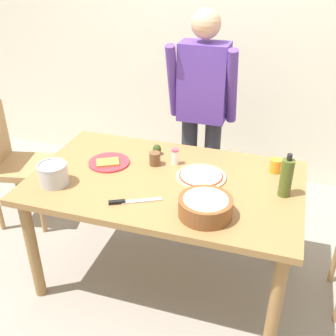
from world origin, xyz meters
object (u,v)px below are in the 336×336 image
plate_with_slice (109,162)px  cup_orange (276,166)px  person_cook (202,107)px  salt_shaker (175,156)px  pizza_raw_on_board (201,176)px  avocado (157,149)px  cup_small_brown (155,159)px  chair_wooden_left (12,159)px  chef_knife (129,201)px  popcorn_bowl (205,205)px  olive_oil_bottle (286,177)px  dining_table (166,192)px  steel_pot (53,174)px

plate_with_slice → cup_orange: 1.04m
person_cook → salt_shaker: (-0.04, -0.56, -0.13)m
pizza_raw_on_board → avocado: (-0.35, 0.21, 0.03)m
cup_small_brown → avocado: (-0.03, 0.14, -0.01)m
chair_wooden_left → plate_with_slice: size_ratio=3.65×
salt_shaker → chef_knife: bearing=-103.5°
popcorn_bowl → olive_oil_bottle: olive_oil_bottle is taller
person_cook → chef_knife: size_ratio=6.01×
chair_wooden_left → avocado: bearing=0.5°
cup_orange → dining_table: bearing=-154.9°
dining_table → plate_with_slice: plate_with_slice is taller
dining_table → chef_knife: bearing=-111.8°
cup_orange → cup_small_brown: 0.74m
plate_with_slice → salt_shaker: salt_shaker is taller
plate_with_slice → person_cook: bearing=57.1°
steel_pot → salt_shaker: 0.75m
person_cook → avocado: (-0.19, -0.47, -0.14)m
olive_oil_bottle → cup_small_brown: 0.81m
pizza_raw_on_board → salt_shaker: bearing=149.0°
steel_pot → cup_orange: steel_pot is taller
salt_shaker → person_cook: bearing=86.3°
popcorn_bowl → avocado: size_ratio=4.00×
chair_wooden_left → plate_with_slice: bearing=-12.5°
pizza_raw_on_board → cup_small_brown: size_ratio=3.52×
dining_table → person_cook: person_cook is taller
chair_wooden_left → plate_with_slice: 0.97m
dining_table → cup_small_brown: (-0.12, 0.15, 0.13)m
dining_table → steel_pot: size_ratio=9.22×
plate_with_slice → popcorn_bowl: popcorn_bowl is taller
person_cook → salt_shaker: person_cook is taller
chair_wooden_left → pizza_raw_on_board: chair_wooden_left is taller
chair_wooden_left → cup_orange: 1.95m
pizza_raw_on_board → salt_shaker: (-0.19, 0.12, 0.04)m
dining_table → olive_oil_bottle: bearing=3.2°
pizza_raw_on_board → avocado: bearing=149.1°
cup_orange → popcorn_bowl: bearing=-118.5°
dining_table → avocado: avocado is taller
dining_table → pizza_raw_on_board: bearing=22.5°
dining_table → chef_knife: chef_knife is taller
dining_table → cup_orange: cup_orange is taller
dining_table → cup_orange: (0.61, 0.29, 0.13)m
chair_wooden_left → cup_orange: (1.93, 0.01, 0.26)m
dining_table → chair_wooden_left: size_ratio=1.68×
cup_small_brown → salt_shaker: size_ratio=0.80×
plate_with_slice → cup_orange: cup_orange is taller
pizza_raw_on_board → plate_with_slice: size_ratio=1.15×
steel_pot → olive_oil_bottle: bearing=12.3°
dining_table → salt_shaker: salt_shaker is taller
pizza_raw_on_board → steel_pot: size_ratio=1.72×
chair_wooden_left → steel_pot: size_ratio=5.48×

